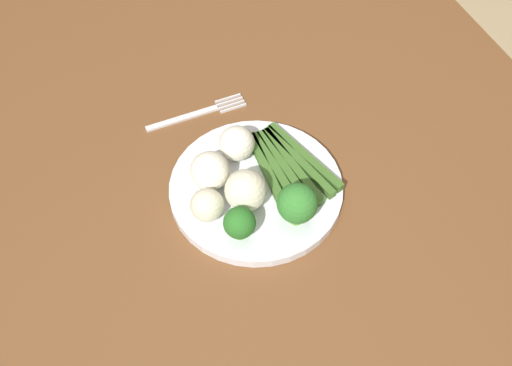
{
  "coord_description": "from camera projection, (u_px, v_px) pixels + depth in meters",
  "views": [
    {
      "loc": [
        0.43,
        -0.16,
        1.43
      ],
      "look_at": [
        -0.02,
        0.01,
        0.76
      ],
      "focal_mm": 40.78,
      "sensor_mm": 36.0,
      "label": 1
    }
  ],
  "objects": [
    {
      "name": "fork",
      "position": [
        198.0,
        114.0,
        0.93
      ],
      "size": [
        0.03,
        0.17,
        0.0
      ],
      "rotation": [
        0.0,
        0.0,
        1.61
      ],
      "color": "silver",
      "rests_on": "dining_table"
    },
    {
      "name": "broccoli_front",
      "position": [
        240.0,
        223.0,
        0.75
      ],
      "size": [
        0.04,
        0.04,
        0.05
      ],
      "color": "#568E33",
      "rests_on": "plate"
    },
    {
      "name": "asparagus_bundle",
      "position": [
        287.0,
        166.0,
        0.84
      ],
      "size": [
        0.16,
        0.1,
        0.01
      ],
      "rotation": [
        0.0,
        0.0,
        0.14
      ],
      "color": "#3D6626",
      "rests_on": "plate"
    },
    {
      "name": "dining_table",
      "position": [
        253.0,
        239.0,
        0.9
      ],
      "size": [
        1.39,
        1.06,
        0.74
      ],
      "color": "brown",
      "rests_on": "ground_plane"
    },
    {
      "name": "plate",
      "position": [
        256.0,
        188.0,
        0.83
      ],
      "size": [
        0.25,
        0.25,
        0.01
      ],
      "primitive_type": "cylinder",
      "color": "white",
      "rests_on": "dining_table"
    },
    {
      "name": "broccoli_right",
      "position": [
        297.0,
        204.0,
        0.76
      ],
      "size": [
        0.05,
        0.05,
        0.07
      ],
      "color": "#609E3D",
      "rests_on": "plate"
    },
    {
      "name": "cauliflower_near_fork",
      "position": [
        245.0,
        188.0,
        0.79
      ],
      "size": [
        0.06,
        0.06,
        0.06
      ],
      "primitive_type": "sphere",
      "color": "beige",
      "rests_on": "plate"
    },
    {
      "name": "cauliflower_near_center",
      "position": [
        207.0,
        204.0,
        0.78
      ],
      "size": [
        0.05,
        0.05,
        0.05
      ],
      "primitive_type": "sphere",
      "color": "beige",
      "rests_on": "plate"
    },
    {
      "name": "cauliflower_mid",
      "position": [
        210.0,
        171.0,
        0.81
      ],
      "size": [
        0.06,
        0.06,
        0.06
      ],
      "primitive_type": "sphere",
      "color": "white",
      "rests_on": "plate"
    },
    {
      "name": "cauliflower_front_left",
      "position": [
        237.0,
        143.0,
        0.84
      ],
      "size": [
        0.05,
        0.05,
        0.05
      ],
      "primitive_type": "sphere",
      "color": "white",
      "rests_on": "plate"
    }
  ]
}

